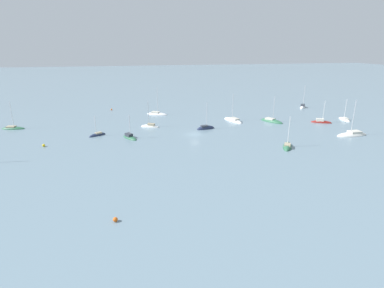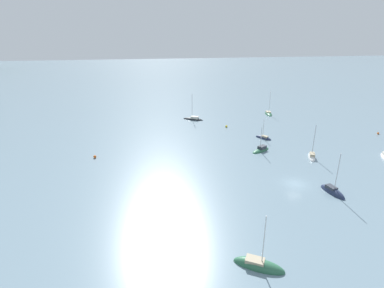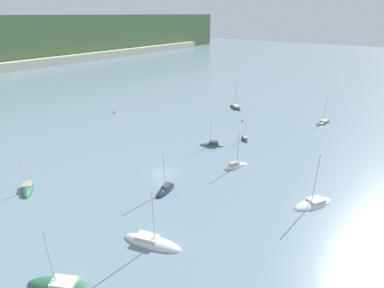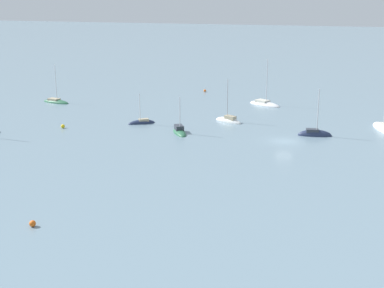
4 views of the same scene
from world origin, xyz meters
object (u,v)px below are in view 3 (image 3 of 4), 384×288
object	(u,v)px
sailboat_0	(60,287)
sailboat_1	(28,189)
sailboat_7	(152,243)
mooring_buoy_1	(243,120)
sailboat_3	(323,123)
sailboat_2	(313,204)
mooring_buoy_2	(114,112)
sailboat_10	(166,191)
sailboat_11	(235,167)
sailboat_12	(235,108)
sailboat_5	(245,139)
sailboat_13	(212,145)

from	to	relation	value
sailboat_0	sailboat_1	world-z (taller)	sailboat_0
sailboat_7	mooring_buoy_1	size ratio (longest dim) A/B	14.08
sailboat_1	sailboat_7	size ratio (longest dim) A/B	0.89
sailboat_3	sailboat_2	bearing A→B (deg)	26.15
sailboat_7	mooring_buoy_2	xyz separation A→B (m)	(34.93, 50.65, 0.24)
sailboat_2	sailboat_10	xyz separation A→B (m)	(-11.69, 21.92, -0.00)
sailboat_0	mooring_buoy_1	world-z (taller)	sailboat_0
sailboat_11	sailboat_3	bearing A→B (deg)	16.69
sailboat_12	sailboat_1	bearing A→B (deg)	117.03
sailboat_0	sailboat_5	xyz separation A→B (m)	(52.17, 4.23, 0.00)
sailboat_12	mooring_buoy_2	bearing A→B (deg)	75.44
sailboat_2	sailboat_5	distance (m)	28.65
sailboat_1	sailboat_13	world-z (taller)	sailboat_1
sailboat_10	sailboat_12	size ratio (longest dim) A/B	0.95
sailboat_13	sailboat_0	bearing A→B (deg)	70.80
mooring_buoy_2	sailboat_12	bearing A→B (deg)	-45.40
sailboat_10	sailboat_12	distance (m)	53.83
mooring_buoy_2	sailboat_7	bearing A→B (deg)	-124.59
sailboat_7	mooring_buoy_2	distance (m)	61.53
sailboat_5	sailboat_11	xyz separation A→B (m)	(-14.35, -5.56, 0.05)
sailboat_2	sailboat_12	bearing A→B (deg)	-107.48
sailboat_1	sailboat_11	distance (m)	39.11
sailboat_2	sailboat_11	distance (m)	17.08
sailboat_12	mooring_buoy_1	bearing A→B (deg)	159.77
sailboat_3	sailboat_5	world-z (taller)	sailboat_3
sailboat_13	sailboat_3	bearing A→B (deg)	-146.86
sailboat_10	sailboat_2	bearing A→B (deg)	108.36
sailboat_0	sailboat_5	size ratio (longest dim) A/B	1.48
sailboat_10	mooring_buoy_2	xyz separation A→B (m)	(24.04, 43.37, 0.24)
sailboat_13	mooring_buoy_1	world-z (taller)	sailboat_13
sailboat_2	sailboat_10	world-z (taller)	sailboat_2
sailboat_0	sailboat_7	distance (m)	11.98
sailboat_5	mooring_buoy_2	world-z (taller)	sailboat_5
sailboat_3	mooring_buoy_2	bearing A→B (deg)	-48.80
sailboat_11	sailboat_13	world-z (taller)	sailboat_11
sailboat_0	sailboat_5	bearing A→B (deg)	-114.73
sailboat_5	sailboat_12	world-z (taller)	sailboat_12
sailboat_7	sailboat_5	bearing A→B (deg)	83.11
sailboat_0	sailboat_13	distance (m)	44.61
sailboat_3	sailboat_7	bearing A→B (deg)	8.72
sailboat_1	mooring_buoy_2	world-z (taller)	sailboat_1
sailboat_11	sailboat_5	bearing A→B (deg)	47.57
sailboat_10	mooring_buoy_2	world-z (taller)	sailboat_10
mooring_buoy_1	sailboat_5	bearing A→B (deg)	-149.21
sailboat_11	mooring_buoy_1	xyz separation A→B (m)	(25.96, 12.47, 0.21)
sailboat_5	sailboat_2	bearing A→B (deg)	-164.38
sailboat_11	sailboat_12	bearing A→B (deg)	56.21
sailboat_10	sailboat_12	bearing A→B (deg)	-173.04
sailboat_3	sailboat_13	xyz separation A→B (m)	(-32.55, 16.39, 0.06)
sailboat_0	sailboat_11	world-z (taller)	sailboat_0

